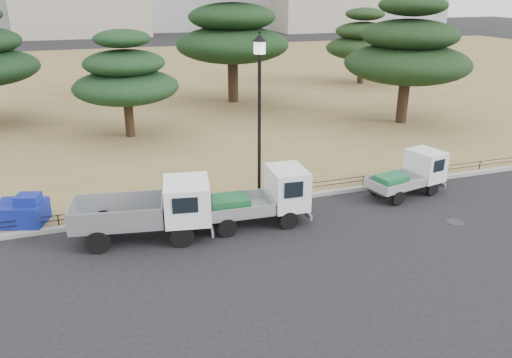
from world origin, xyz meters
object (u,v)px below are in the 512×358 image
object	(u,v)px
street_lamp	(259,91)
truck_kei_rear	(411,174)
truck_kei_front	(263,197)
tarp_pile	(21,212)
truck_large	(151,208)

from	to	relation	value
street_lamp	truck_kei_rear	bearing A→B (deg)	-11.62
truck_kei_front	street_lamp	bearing A→B (deg)	77.28
truck_kei_front	tarp_pile	size ratio (longest dim) A/B	1.95
truck_kei_rear	truck_large	bearing A→B (deg)	171.23
truck_large	truck_kei_rear	xyz separation A→B (m)	(10.48, 0.57, -0.24)
truck_large	truck_kei_rear	size ratio (longest dim) A/B	1.36
truck_kei_rear	tarp_pile	distance (m)	14.79
truck_kei_rear	street_lamp	bearing A→B (deg)	156.49
street_lamp	tarp_pile	bearing A→B (deg)	177.12
tarp_pile	street_lamp	bearing A→B (deg)	-2.88
truck_large	truck_kei_front	xyz separation A→B (m)	(3.89, -0.08, -0.11)
truck_large	truck_kei_rear	bearing A→B (deg)	12.56
truck_large	tarp_pile	distance (m)	4.80
truck_large	truck_kei_front	distance (m)	3.90
truck_kei_front	street_lamp	xyz separation A→B (m)	(0.52, 1.89, 3.39)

